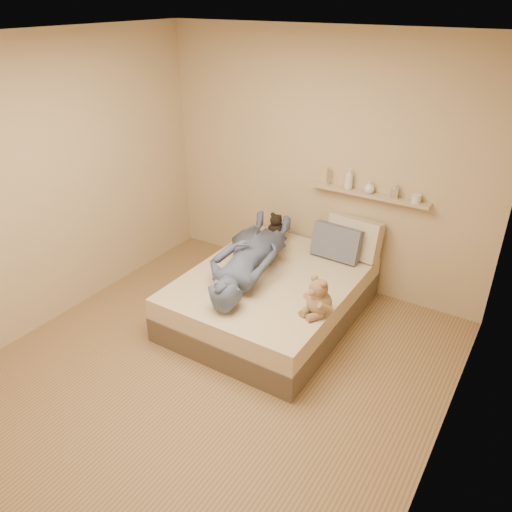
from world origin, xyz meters
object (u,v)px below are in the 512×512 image
Objects in this scene: game_console at (222,284)px; person at (249,255)px; wall_shelf at (368,195)px; bed at (271,297)px; dark_plush at (276,228)px; teddy_bear at (318,299)px; pillow_cream at (354,237)px; pillow_grey at (337,242)px.

game_console is 0.11× the size of person.
wall_shelf is at bearing -143.66° from person.
bed is 1.38m from wall_shelf.
dark_plush reaches higher than bed.
game_console is 0.14× the size of wall_shelf.
teddy_bear reaches higher than bed.
person is at bearing -129.33° from wall_shelf.
game_console is 0.51m from person.
dark_plush is at bearing 133.89° from teddy_bear.
pillow_cream is 0.34× the size of person.
pillow_cream is 0.19m from pillow_grey.
pillow_cream is at bearing 6.54° from dark_plush.
teddy_bear is at bearing -74.27° from pillow_grey.
bed is 0.90m from dark_plush.
bed is 5.35× the size of teddy_bear.
dark_plush is (-0.38, 0.73, 0.36)m from bed.
wall_shelf is at bearing 63.56° from game_console.
game_console is 0.48× the size of teddy_bear.
teddy_bear is 1.47m from dark_plush.
bed is 3.45× the size of pillow_cream.
dark_plush is 0.25× the size of wall_shelf.
pillow_grey is at bearing -131.84° from wall_shelf.
person is (-0.70, -0.87, -0.01)m from pillow_cream.
game_console is at bearing -113.12° from pillow_grey.
dark_plush is 1.08m from wall_shelf.
pillow_cream reaches higher than dark_plush.
teddy_bear reaches higher than game_console.
pillow_grey is 0.56m from wall_shelf.
pillow_cream is (0.65, 1.38, 0.05)m from game_console.
dark_plush is 0.61× the size of pillow_grey.
person is (-0.87, 0.28, 0.05)m from teddy_bear.
pillow_grey reaches higher than game_console.
pillow_cream is 0.46m from wall_shelf.
teddy_bear reaches higher than dark_plush.
game_console is 0.85m from teddy_bear.
teddy_bear is at bearing 15.63° from game_console.
pillow_grey is at bearing 66.88° from game_console.
wall_shelf reaches higher than bed.
pillow_cream reaches higher than game_console.
bed is 3.80× the size of pillow_grey.
person is (-0.23, -0.04, 0.42)m from bed.
dark_plush is at bearing -169.20° from wall_shelf.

